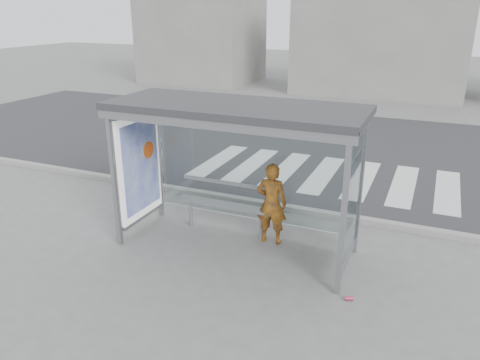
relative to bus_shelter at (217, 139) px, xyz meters
name	(u,v)px	position (x,y,z in m)	size (l,w,h in m)	color
ground	(235,248)	(0.37, -0.06, -1.98)	(80.00, 80.00, 0.00)	slate
road	(326,147)	(0.37, 6.94, -1.98)	(30.00, 10.00, 0.01)	#2C2C2F
curb	(272,205)	(0.37, 1.89, -1.92)	(30.00, 0.18, 0.12)	gray
crosswalk	(323,174)	(0.87, 4.44, -1.98)	(6.55, 3.00, 0.00)	silver
bus_shelter	(217,139)	(0.00, 0.00, 0.00)	(4.25, 1.65, 2.62)	gray
building_left	(202,27)	(-9.63, 17.94, 1.02)	(6.00, 5.00, 6.00)	slate
building_center	(382,41)	(0.37, 17.94, 0.52)	(8.00, 5.00, 5.00)	slate
person	(271,204)	(0.87, 0.42, -1.22)	(0.56, 0.37, 1.53)	#C24212
bench	(225,204)	(-0.06, 0.44, -1.40)	(1.91, 0.33, 0.99)	gray
soda_can	(349,298)	(2.57, -0.88, -1.95)	(0.07, 0.07, 0.12)	#D03D6F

